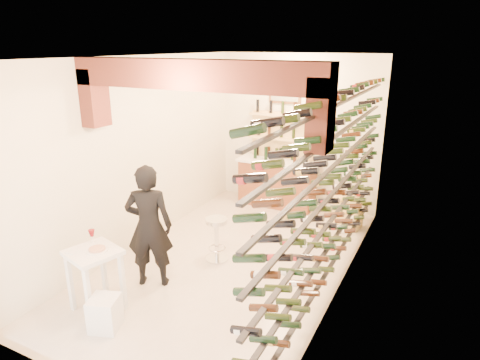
% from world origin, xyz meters
% --- Properties ---
extents(ground, '(6.00, 6.00, 0.00)m').
position_xyz_m(ground, '(0.00, 0.00, 0.00)').
color(ground, beige).
rests_on(ground, ground).
extents(room_shell, '(3.52, 6.02, 3.21)m').
position_xyz_m(room_shell, '(0.00, -0.26, 2.25)').
color(room_shell, silver).
rests_on(room_shell, ground).
extents(wine_rack, '(0.32, 5.70, 2.56)m').
position_xyz_m(wine_rack, '(1.53, 0.00, 1.55)').
color(wine_rack, black).
rests_on(wine_rack, ground).
extents(back_counter, '(1.70, 0.62, 1.29)m').
position_xyz_m(back_counter, '(-0.30, 2.65, 0.53)').
color(back_counter, brown).
rests_on(back_counter, ground).
extents(back_shelving, '(1.40, 0.31, 2.73)m').
position_xyz_m(back_shelving, '(-0.30, 2.89, 1.17)').
color(back_shelving, '#E3C380').
rests_on(back_shelving, ground).
extents(tasting_table, '(0.74, 0.74, 1.05)m').
position_xyz_m(tasting_table, '(-0.97, -1.95, 0.71)').
color(tasting_table, white).
rests_on(tasting_table, ground).
extents(white_stool, '(0.43, 0.43, 0.43)m').
position_xyz_m(white_stool, '(-0.59, -2.21, 0.21)').
color(white_stool, white).
rests_on(white_stool, ground).
extents(person, '(0.79, 0.68, 1.81)m').
position_xyz_m(person, '(-0.73, -1.10, 0.91)').
color(person, black).
rests_on(person, ground).
extents(chrome_barstool, '(0.37, 0.37, 0.72)m').
position_xyz_m(chrome_barstool, '(-0.24, -0.06, 0.42)').
color(chrome_barstool, silver).
rests_on(chrome_barstool, ground).
extents(crate_lower, '(0.61, 0.46, 0.34)m').
position_xyz_m(crate_lower, '(1.32, 2.20, 0.17)').
color(crate_lower, '#E3C67C').
rests_on(crate_lower, ground).
extents(crate_upper, '(0.48, 0.34, 0.27)m').
position_xyz_m(crate_upper, '(1.32, 2.20, 0.47)').
color(crate_upper, '#E3C67C').
rests_on(crate_upper, crate_lower).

